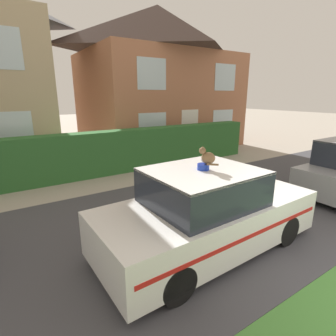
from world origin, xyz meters
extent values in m
cube|color=#424247|center=(0.00, 3.78, 0.01)|extent=(28.00, 5.51, 0.01)
cube|color=#2D662D|center=(-1.27, 8.32, 0.78)|extent=(13.35, 0.68, 1.55)
cylinder|color=black|center=(0.05, 1.91, 0.30)|extent=(0.59, 0.22, 0.58)
cylinder|color=black|center=(0.01, 3.46, 0.30)|extent=(0.59, 0.22, 0.58)
cylinder|color=black|center=(-2.54, 1.84, 0.30)|extent=(0.59, 0.22, 0.58)
cylinder|color=black|center=(-2.58, 3.39, 0.30)|extent=(0.59, 0.22, 0.58)
cube|color=white|center=(-1.27, 2.65, 0.56)|extent=(4.22, 1.86, 0.78)
cube|color=#232833|center=(-1.44, 2.65, 1.26)|extent=(1.88, 1.62, 0.61)
cube|color=white|center=(-1.44, 2.65, 1.54)|extent=(1.88, 1.62, 0.04)
cube|color=red|center=(-1.24, 1.77, 0.62)|extent=(3.97, 0.11, 0.07)
cube|color=red|center=(-1.29, 3.53, 0.62)|extent=(3.97, 0.11, 0.07)
cylinder|color=#1933A5|center=(-1.44, 2.65, 1.61)|extent=(0.21, 0.21, 0.10)
ellipsoid|color=brown|center=(-1.38, 2.60, 1.77)|extent=(0.28, 0.28, 0.20)
ellipsoid|color=beige|center=(-1.44, 2.66, 1.75)|extent=(0.11, 0.11, 0.11)
sphere|color=brown|center=(-1.45, 2.67, 1.89)|extent=(0.12, 0.12, 0.12)
cone|color=brown|center=(-1.43, 2.70, 1.94)|extent=(0.05, 0.05, 0.05)
cone|color=brown|center=(-1.47, 2.65, 1.94)|extent=(0.05, 0.05, 0.05)
cylinder|color=brown|center=(-1.38, 2.48, 1.68)|extent=(0.16, 0.16, 0.03)
cylinder|color=black|center=(2.99, 3.17, 0.34)|extent=(0.66, 0.20, 0.66)
cube|color=silver|center=(-3.91, 9.80, 1.60)|extent=(1.40, 0.02, 1.30)
cube|color=#A86B4C|center=(3.73, 12.69, 2.47)|extent=(7.84, 6.13, 4.93)
pyramid|color=#473833|center=(3.73, 12.69, 6.14)|extent=(8.23, 6.44, 2.42)
cube|color=white|center=(3.67, 9.61, 1.05)|extent=(1.00, 0.02, 2.10)
cube|color=silver|center=(1.57, 9.61, 1.38)|extent=(1.40, 0.02, 1.30)
cube|color=silver|center=(5.88, 9.61, 1.38)|extent=(1.40, 0.02, 1.30)
cube|color=silver|center=(1.57, 9.61, 3.65)|extent=(1.40, 0.02, 1.30)
cube|color=silver|center=(5.88, 9.61, 3.65)|extent=(1.40, 0.02, 1.30)
camera|label=1|loc=(-4.29, -0.62, 2.80)|focal=28.00mm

